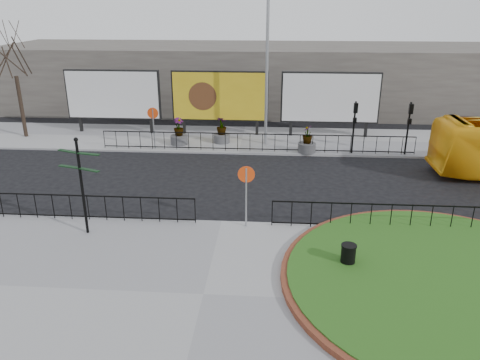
# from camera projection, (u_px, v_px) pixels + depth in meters

# --- Properties ---
(ground) EXTENTS (90.00, 90.00, 0.00)m
(ground) POSITION_uv_depth(u_px,v_px,m) (222.00, 224.00, 18.67)
(ground) COLOR black
(ground) RESTS_ON ground
(pavement_near) EXTENTS (30.00, 10.00, 0.12)m
(pavement_near) POSITION_uv_depth(u_px,v_px,m) (203.00, 296.00, 13.99)
(pavement_near) COLOR gray
(pavement_near) RESTS_ON ground
(pavement_far) EXTENTS (44.00, 6.00, 0.12)m
(pavement_far) POSITION_uv_depth(u_px,v_px,m) (242.00, 139.00, 29.82)
(pavement_far) COLOR gray
(pavement_far) RESTS_ON ground
(brick_edge) EXTENTS (10.40, 10.40, 0.18)m
(brick_edge) POSITION_uv_depth(u_px,v_px,m) (450.00, 283.00, 14.36)
(brick_edge) COLOR brown
(brick_edge) RESTS_ON pavement_near
(grass_lawn) EXTENTS (10.00, 10.00, 0.22)m
(grass_lawn) POSITION_uv_depth(u_px,v_px,m) (450.00, 282.00, 14.35)
(grass_lawn) COLOR #1E5316
(grass_lawn) RESTS_ON pavement_near
(railing_near_left) EXTENTS (10.00, 0.10, 1.10)m
(railing_near_left) POSITION_uv_depth(u_px,v_px,m) (71.00, 207.00, 18.56)
(railing_near_left) COLOR black
(railing_near_left) RESTS_ON pavement_near
(railing_near_right) EXTENTS (9.00, 0.10, 1.10)m
(railing_near_right) POSITION_uv_depth(u_px,v_px,m) (391.00, 217.00, 17.71)
(railing_near_right) COLOR black
(railing_near_right) RESTS_ON pavement_near
(railing_far) EXTENTS (18.00, 0.10, 1.10)m
(railing_far) POSITION_uv_depth(u_px,v_px,m) (256.00, 142.00, 27.02)
(railing_far) COLOR black
(railing_far) RESTS_ON pavement_far
(speed_sign_far) EXTENTS (0.64, 0.07, 2.47)m
(speed_sign_far) POSITION_uv_depth(u_px,v_px,m) (153.00, 119.00, 27.08)
(speed_sign_far) COLOR gray
(speed_sign_far) RESTS_ON pavement_far
(speed_sign_near) EXTENTS (0.64, 0.07, 2.47)m
(speed_sign_near) POSITION_uv_depth(u_px,v_px,m) (246.00, 183.00, 17.55)
(speed_sign_near) COLOR gray
(speed_sign_near) RESTS_ON pavement_near
(billboard_left) EXTENTS (6.20, 0.31, 4.10)m
(billboard_left) POSITION_uv_depth(u_px,v_px,m) (113.00, 95.00, 30.39)
(billboard_left) COLOR black
(billboard_left) RESTS_ON pavement_far
(billboard_mid) EXTENTS (6.20, 0.31, 4.10)m
(billboard_mid) POSITION_uv_depth(u_px,v_px,m) (220.00, 96.00, 29.92)
(billboard_mid) COLOR black
(billboard_mid) RESTS_ON pavement_far
(billboard_right) EXTENTS (6.20, 0.31, 4.10)m
(billboard_right) POSITION_uv_depth(u_px,v_px,m) (330.00, 98.00, 29.45)
(billboard_right) COLOR black
(billboard_right) RESTS_ON pavement_far
(lamp_post) EXTENTS (0.74, 0.18, 9.23)m
(lamp_post) POSITION_uv_depth(u_px,v_px,m) (267.00, 65.00, 27.08)
(lamp_post) COLOR gray
(lamp_post) RESTS_ON pavement_far
(signal_pole_a) EXTENTS (0.22, 0.26, 3.00)m
(signal_pole_a) POSITION_uv_depth(u_px,v_px,m) (355.00, 120.00, 26.17)
(signal_pole_a) COLOR black
(signal_pole_a) RESTS_ON pavement_far
(signal_pole_b) EXTENTS (0.22, 0.26, 3.00)m
(signal_pole_b) POSITION_uv_depth(u_px,v_px,m) (409.00, 121.00, 25.97)
(signal_pole_b) COLOR black
(signal_pole_b) RESTS_ON pavement_far
(tree_left) EXTENTS (2.00, 2.00, 7.00)m
(tree_left) POSITION_uv_depth(u_px,v_px,m) (17.00, 82.00, 29.03)
(tree_left) COLOR #2D2119
(tree_left) RESTS_ON pavement_far
(building_backdrop) EXTENTS (40.00, 10.00, 5.00)m
(building_backdrop) POSITION_uv_depth(u_px,v_px,m) (251.00, 77.00, 38.26)
(building_backdrop) COLOR #615C55
(building_backdrop) RESTS_ON ground
(fingerpost_sign) EXTENTS (1.73, 0.78, 3.73)m
(fingerpost_sign) POSITION_uv_depth(u_px,v_px,m) (81.00, 177.00, 16.89)
(fingerpost_sign) COLOR black
(fingerpost_sign) RESTS_ON pavement_near
(litter_bin) EXTENTS (0.51, 0.51, 0.84)m
(litter_bin) POSITION_uv_depth(u_px,v_px,m) (348.00, 256.00, 15.21)
(litter_bin) COLOR black
(litter_bin) RESTS_ON pavement_near
(planter_a) EXTENTS (1.05, 1.05, 1.64)m
(planter_a) POSITION_uv_depth(u_px,v_px,m) (179.00, 134.00, 28.40)
(planter_a) COLOR #4C4C4F
(planter_a) RESTS_ON pavement_far
(planter_b) EXTENTS (1.00, 1.00, 1.61)m
(planter_b) POSITION_uv_depth(u_px,v_px,m) (222.00, 133.00, 28.73)
(planter_b) COLOR #4C4C4F
(planter_b) RESTS_ON pavement_far
(planter_c) EXTENTS (1.03, 1.03, 1.58)m
(planter_c) POSITION_uv_depth(u_px,v_px,m) (307.00, 143.00, 26.91)
(planter_c) COLOR #4C4C4F
(planter_c) RESTS_ON pavement_far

